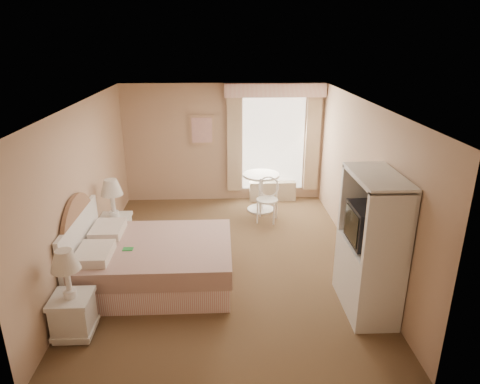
{
  "coord_description": "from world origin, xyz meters",
  "views": [
    {
      "loc": [
        -0.06,
        -6.09,
        3.4
      ],
      "look_at": [
        0.23,
        0.3,
        1.05
      ],
      "focal_mm": 32.0,
      "sensor_mm": 36.0,
      "label": 1
    }
  ],
  "objects_px": {
    "round_table": "(261,186)",
    "armoire": "(370,255)",
    "nightstand_far": "(115,224)",
    "cafe_chair": "(268,196)",
    "bed": "(149,261)",
    "nightstand_near": "(72,305)"
  },
  "relations": [
    {
      "from": "round_table",
      "to": "armoire",
      "type": "height_order",
      "value": "armoire"
    },
    {
      "from": "nightstand_far",
      "to": "cafe_chair",
      "type": "height_order",
      "value": "nightstand_far"
    },
    {
      "from": "round_table",
      "to": "armoire",
      "type": "bearing_deg",
      "value": -72.57
    },
    {
      "from": "bed",
      "to": "armoire",
      "type": "relative_size",
      "value": 1.16
    },
    {
      "from": "nightstand_far",
      "to": "armoire",
      "type": "xyz_separation_m",
      "value": [
        3.65,
        -1.83,
        0.31
      ]
    },
    {
      "from": "armoire",
      "to": "bed",
      "type": "bearing_deg",
      "value": 166.18
    },
    {
      "from": "bed",
      "to": "cafe_chair",
      "type": "xyz_separation_m",
      "value": [
        1.95,
        2.19,
        0.14
      ]
    },
    {
      "from": "round_table",
      "to": "nightstand_near",
      "type": "bearing_deg",
      "value": -124.04
    },
    {
      "from": "nightstand_near",
      "to": "cafe_chair",
      "type": "height_order",
      "value": "nightstand_near"
    },
    {
      "from": "bed",
      "to": "nightstand_far",
      "type": "relative_size",
      "value": 1.76
    },
    {
      "from": "bed",
      "to": "nightstand_far",
      "type": "xyz_separation_m",
      "value": [
        -0.72,
        1.11,
        0.1
      ]
    },
    {
      "from": "cafe_chair",
      "to": "armoire",
      "type": "distance_m",
      "value": 3.09
    },
    {
      "from": "bed",
      "to": "armoire",
      "type": "xyz_separation_m",
      "value": [
        2.93,
        -0.72,
        0.41
      ]
    },
    {
      "from": "nightstand_far",
      "to": "armoire",
      "type": "distance_m",
      "value": 4.1
    },
    {
      "from": "nightstand_far",
      "to": "round_table",
      "type": "distance_m",
      "value": 3.03
    },
    {
      "from": "bed",
      "to": "cafe_chair",
      "type": "height_order",
      "value": "bed"
    },
    {
      "from": "nightstand_far",
      "to": "cafe_chair",
      "type": "relative_size",
      "value": 1.41
    },
    {
      "from": "bed",
      "to": "nightstand_near",
      "type": "distance_m",
      "value": 1.34
    },
    {
      "from": "cafe_chair",
      "to": "armoire",
      "type": "height_order",
      "value": "armoire"
    },
    {
      "from": "bed",
      "to": "cafe_chair",
      "type": "relative_size",
      "value": 2.49
    },
    {
      "from": "cafe_chair",
      "to": "round_table",
      "type": "bearing_deg",
      "value": 115.14
    },
    {
      "from": "nightstand_near",
      "to": "round_table",
      "type": "bearing_deg",
      "value": 55.96
    }
  ]
}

